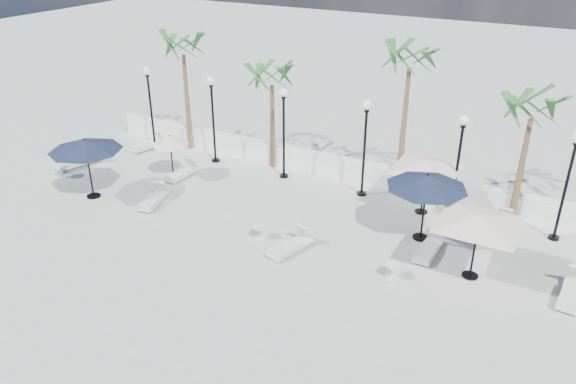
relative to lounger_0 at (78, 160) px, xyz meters
The scene contains 28 objects.
ground 12.41m from the lounger_0, 14.88° to the right, with size 100.00×100.00×0.00m, color #A3A39E.
balustrade 12.75m from the lounger_0, 19.78° to the left, with size 26.00×0.30×1.01m.
lamppost_0 4.27m from the lounger_0, 65.73° to the left, with size 0.36×0.36×3.84m.
lamppost_1 6.40m from the lounger_0, 33.56° to the left, with size 0.36×0.36×3.84m.
lamppost_2 9.39m from the lounger_0, 21.30° to the left, with size 0.36×0.36×3.84m.
lamppost_3 12.64m from the lounger_0, 15.44° to the left, with size 0.36×0.36×3.84m.
lamppost_4 16.00m from the lounger_0, 12.07° to the left, with size 0.36×0.36×3.84m.
lamppost_5 19.41m from the lounger_0, ahead, with size 0.36×0.36×3.84m.
palm_0 6.65m from the lounger_0, 53.95° to the left, with size 2.60×2.60×5.50m.
palm_1 9.24m from the lounger_0, 28.76° to the left, with size 2.60×2.60×4.70m.
palm_2 14.65m from the lounger_0, 17.31° to the left, with size 2.60×2.60×6.10m.
palm_3 18.35m from the lounger_0, 13.23° to the left, with size 2.60×2.60×4.90m.
lounger_0 is the anchor object (origin of this frame).
lounger_1 3.31m from the lounger_0, 66.15° to the left, with size 0.99×1.84×0.66m.
lounger_2 4.91m from the lounger_0, 14.55° to the left, with size 0.60×1.66×0.62m.
lounger_3 5.48m from the lounger_0, 12.98° to the right, with size 0.97×1.78×0.64m.
lounger_4 15.53m from the lounger_0, ahead, with size 0.58×1.69×0.63m.
lounger_5 11.64m from the lounger_0, ahead, with size 1.01×1.85×0.66m.
lounger_6 19.79m from the lounger_0, ahead, with size 0.72×1.86×0.68m.
lounger_7 17.60m from the lounger_0, ahead, with size 0.56×1.62×0.60m.
side_table_0 1.26m from the lounger_0, 73.30° to the right, with size 0.55×0.55×0.53m.
side_table_1 10.32m from the lounger_0, ahead, with size 0.47×0.47×0.46m.
side_table_2 15.03m from the lounger_0, ahead, with size 0.48×0.48×0.47m.
parasol_navy_left 3.92m from the lounger_0, 33.34° to the right, with size 2.77×2.77×2.44m.
parasol_navy_mid 15.18m from the lounger_0, ahead, with size 2.70×2.70×2.42m.
parasol_cream_sq_a 14.90m from the lounger_0, 11.75° to the left, with size 4.53×4.53×2.22m.
parasol_cream_sq_b 17.11m from the lounger_0, ahead, with size 4.61×4.61×2.31m.
parasol_cream_small 4.78m from the lounger_0, 12.96° to the left, with size 1.56×1.56×1.91m.
Camera 1 is at (6.98, -12.23, 9.84)m, focal length 35.00 mm.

